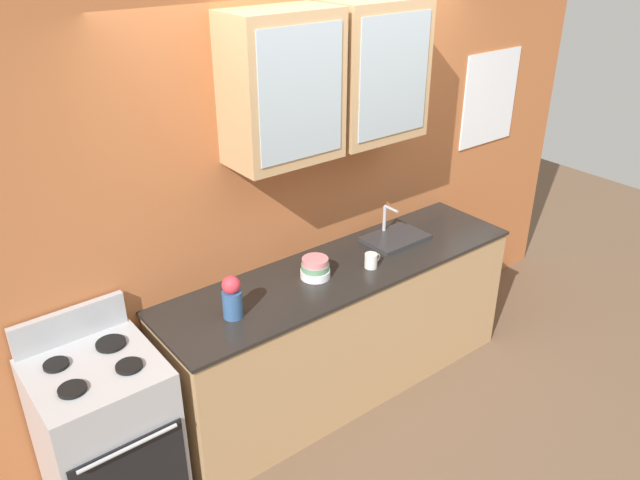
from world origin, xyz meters
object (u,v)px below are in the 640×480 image
stove_range (107,437)px  cup_near_sink (371,260)px  sink_faucet (395,237)px  bowl_stack (315,268)px  vase (232,297)px

stove_range → cup_near_sink: 1.80m
sink_faucet → bowl_stack: sink_faucet is taller
cup_near_sink → sink_faucet: bearing=25.3°
vase → bowl_stack: bearing=5.7°
stove_range → cup_near_sink: size_ratio=9.54×
bowl_stack → vase: bearing=-174.3°
stove_range → sink_faucet: sink_faucet is taller
vase → stove_range: bearing=176.6°
vase → sink_faucet: bearing=5.1°
cup_near_sink → bowl_stack: bearing=161.1°
stove_range → bowl_stack: bearing=0.7°
stove_range → sink_faucet: (2.09, 0.07, 0.48)m
stove_range → bowl_stack: stove_range is taller
bowl_stack → vase: size_ratio=0.72×
bowl_stack → vase: 0.62m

